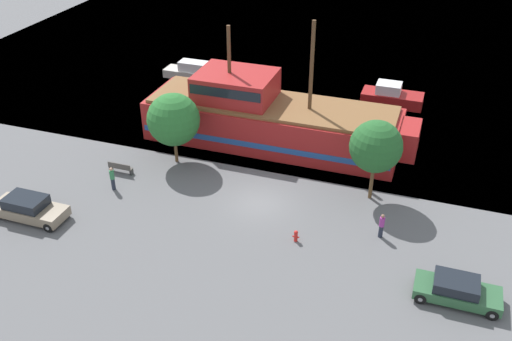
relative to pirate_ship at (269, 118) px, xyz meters
The scene contains 13 objects.
ground_plane 8.89m from the pirate_ship, 76.22° to the right, with size 160.00×160.00×0.00m, color #5B5B5E.
water_surface 35.72m from the pirate_ship, 86.69° to the left, with size 80.00×80.00×0.00m, color #33566B.
pirate_ship is the anchor object (origin of this frame).
moored_boat_dockside 13.39m from the pirate_ship, 51.95° to the left, with size 5.39×2.27×1.94m.
moored_boat_outer 14.97m from the pirate_ship, 136.25° to the left, with size 7.05×1.85×1.70m.
parked_car_curb_front 20.18m from the pirate_ship, 42.54° to the right, with size 4.46×1.95×1.39m.
parked_car_curb_mid 18.67m from the pirate_ship, 127.43° to the right, with size 4.91×1.98×1.52m.
fire_hydrant 12.88m from the pirate_ship, 64.61° to the right, with size 0.42×0.25×0.76m.
bench_promenade_east 11.94m from the pirate_ship, 137.09° to the right, with size 1.82×0.45×0.85m.
pedestrian_walking_near 12.95m from the pirate_ship, 128.37° to the right, with size 0.32×0.32×1.73m.
pedestrian_walking_far 13.99m from the pirate_ship, 42.61° to the right, with size 0.32×0.32×1.66m.
tree_row_east 7.75m from the pirate_ship, 136.99° to the right, with size 3.85×3.85×5.41m.
tree_row_mideast 10.60m from the pirate_ship, 30.91° to the right, with size 3.45×3.45×5.68m.
Camera 1 is at (10.08, -29.78, 21.62)m, focal length 40.00 mm.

